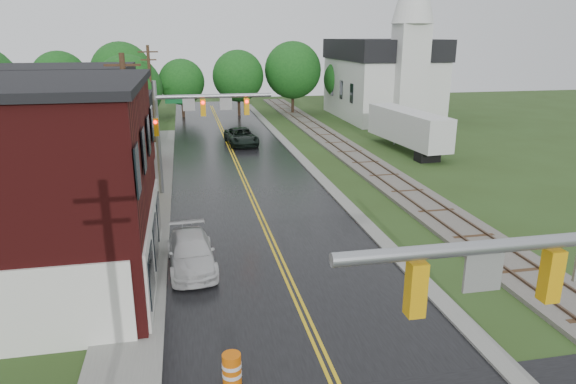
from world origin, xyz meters
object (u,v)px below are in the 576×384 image
object	(u,v)px
pickup_white	(191,253)
suv_dark	(241,137)
utility_pole_b	(129,137)
utility_pole_c	(151,93)
church	(385,70)
tree_left_c	(61,103)
tree_left_e	(130,90)
traffic_signal_far	(191,116)
construction_barrel	(232,369)
semi_trailer	(408,127)

from	to	relation	value
pickup_white	suv_dark	bearing A→B (deg)	75.51
utility_pole_b	utility_pole_c	size ratio (longest dim) A/B	1.00
church	pickup_white	xyz separation A→B (m)	(-23.95, -38.21, -5.13)
church	tree_left_c	world-z (taller)	church
church	pickup_white	size ratio (longest dim) A/B	4.13
utility_pole_b	tree_left_c	distance (m)	19.24
utility_pole_b	tree_left_e	xyz separation A→B (m)	(-2.05, 23.90, 0.09)
church	tree_left_e	world-z (taller)	church
utility_pole_c	traffic_signal_far	bearing A→B (deg)	-78.91
tree_left_e	construction_barrel	distance (m)	39.34
tree_left_e	pickup_white	distance (m)	31.04
church	tree_left_c	size ratio (longest dim) A/B	2.61
tree_left_e	construction_barrel	size ratio (longest dim) A/B	8.20
traffic_signal_far	utility_pole_b	xyz separation A→B (m)	(-3.33, -5.00, -0.25)
utility_pole_b	suv_dark	xyz separation A→B (m)	(8.00, 19.58, -3.95)
suv_dark	construction_barrel	world-z (taller)	suv_dark
church	construction_barrel	size ratio (longest dim) A/B	20.10
traffic_signal_far	utility_pole_b	distance (m)	6.01
church	utility_pole_c	bearing A→B (deg)	-160.03
church	pickup_white	world-z (taller)	church
utility_pole_b	church	bearing A→B (deg)	49.82
suv_dark	utility_pole_c	bearing A→B (deg)	158.30
pickup_white	construction_barrel	bearing A→B (deg)	-86.54
utility_pole_b	construction_barrel	xyz separation A→B (m)	(3.84, -14.76, -4.22)
traffic_signal_far	utility_pole_b	size ratio (longest dim) A/B	0.82
tree_left_e	semi_trailer	xyz separation A→B (m)	(24.13, -9.85, -2.68)
pickup_white	tree_left_e	bearing A→B (deg)	95.83
tree_left_e	suv_dark	world-z (taller)	tree_left_e
suv_dark	utility_pole_b	bearing A→B (deg)	-117.08
utility_pole_b	construction_barrel	bearing A→B (deg)	-75.41
construction_barrel	tree_left_e	bearing A→B (deg)	98.66
pickup_white	semi_trailer	xyz separation A→B (m)	(19.23, 20.52, 1.43)
church	semi_trailer	distance (m)	18.68
tree_left_c	tree_left_e	xyz separation A→B (m)	(5.00, 6.00, 0.30)
pickup_white	utility_pole_b	bearing A→B (deg)	110.46
traffic_signal_far	construction_barrel	distance (m)	20.26
utility_pole_c	construction_barrel	distance (m)	37.20
church	tree_left_e	size ratio (longest dim) A/B	2.45
tree_left_e	pickup_white	world-z (taller)	tree_left_e
tree_left_c	suv_dark	distance (m)	15.59
semi_trailer	construction_barrel	distance (m)	34.13
tree_left_e	suv_dark	bearing A→B (deg)	-23.26
suv_dark	semi_trailer	world-z (taller)	semi_trailer
church	utility_pole_b	xyz separation A→B (m)	(-26.80, -31.74, -1.11)
utility_pole_b	utility_pole_c	bearing A→B (deg)	90.00
pickup_white	construction_barrel	xyz separation A→B (m)	(0.99, -8.28, -0.20)
utility_pole_b	pickup_white	xyz separation A→B (m)	(2.85, -6.47, -4.02)
tree_left_c	semi_trailer	size ratio (longest dim) A/B	0.69
construction_barrel	traffic_signal_far	bearing A→B (deg)	91.48
construction_barrel	semi_trailer	bearing A→B (deg)	57.65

